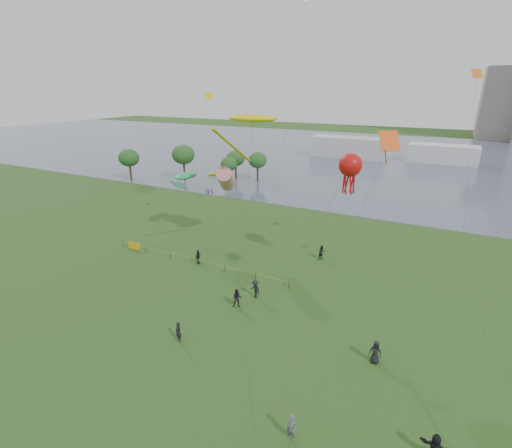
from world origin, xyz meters
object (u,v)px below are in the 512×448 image
at_px(fence, 157,251).
at_px(kite_flyer, 292,428).
at_px(kite_stingray, 252,119).
at_px(kite_octopus, 350,166).

relative_size(fence, kite_flyer, 12.97).
distance_m(kite_stingray, kite_octopus, 11.39).
xyz_separation_m(fence, kite_octopus, (22.49, 4.33, 12.23)).
relative_size(fence, kite_stingray, 1.38).
height_order(kite_flyer, kite_octopus, kite_octopus).
bearing_deg(kite_octopus, fence, -178.08).
bearing_deg(kite_stingray, fence, -167.26).
bearing_deg(kite_octopus, kite_flyer, -91.69).
bearing_deg(fence, kite_stingray, 16.01).
distance_m(fence, kite_octopus, 25.97).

